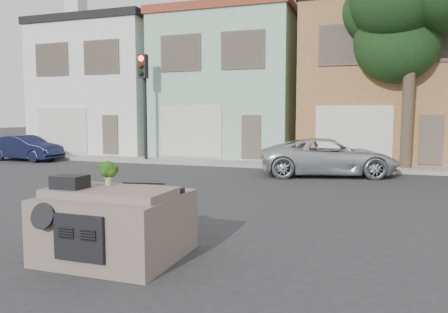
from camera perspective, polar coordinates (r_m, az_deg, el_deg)
The scene contains 13 objects.
ground_plane at distance 9.85m, azimuth -4.19°, elevation -7.71°, with size 120.00×120.00×0.00m, color #303033.
sidewalk at distance 19.80m, azimuth 7.87°, elevation -0.91°, with size 40.00×3.00×0.15m, color gray.
townhouse_white at distance 27.65m, azimuth -13.50°, elevation 8.45°, with size 7.20×8.20×7.55m, color white.
townhouse_mint at distance 24.47m, azimuth 1.67°, elevation 9.01°, with size 7.20×8.20×7.55m, color #97C7A7.
townhouse_tan at distance 23.36m, azimuth 19.74°, elevation 8.87°, with size 7.20×8.20×7.55m, color #9C693E.
navy_sedan at distance 23.68m, azimuth -24.40°, elevation -0.49°, with size 1.32×3.79×1.25m, color #151937.
silver_pickup at distance 16.69m, azimuth 13.42°, elevation -2.43°, with size 2.30×4.99×1.39m, color #BABEC2.
traffic_signal at distance 21.01m, azimuth -10.38°, elevation 6.18°, with size 0.40×0.40×5.10m, color black.
tree_near at distance 18.76m, azimuth 23.06°, elevation 11.15°, with size 4.40×4.00×8.50m, color #183716.
car_dashboard at distance 7.14m, azimuth -13.85°, elevation -8.30°, with size 2.00×1.80×1.12m, color #75655B.
instrument_hump at distance 7.07m, azimuth -19.48°, elevation -3.13°, with size 0.48×0.38×0.20m, color black.
wiper_arm at distance 7.20m, azimuth -10.44°, elevation -3.47°, with size 0.70×0.03×0.02m, color black.
broccoli at distance 7.20m, azimuth -14.87°, elevation -2.08°, with size 0.32×0.32×0.39m, color #1A390D.
Camera 1 is at (3.79, -8.81, 2.23)m, focal length 35.00 mm.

